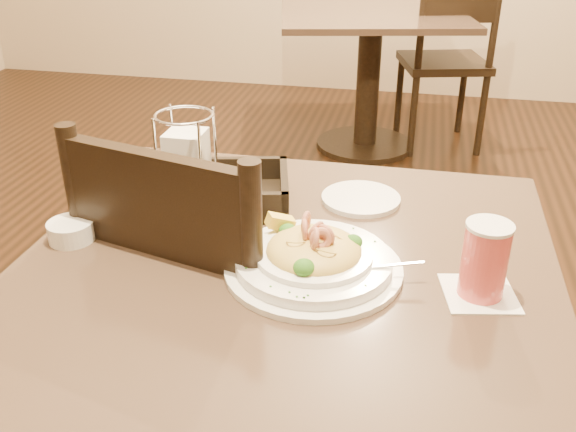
% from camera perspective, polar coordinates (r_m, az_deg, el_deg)
% --- Properties ---
extents(main_table, '(0.90, 0.90, 0.73)m').
position_cam_1_polar(main_table, '(1.22, -0.20, -13.44)').
color(main_table, black).
rests_on(main_table, ground).
extents(background_table, '(1.07, 1.07, 0.73)m').
position_cam_1_polar(background_table, '(3.42, 7.25, 13.89)').
color(background_table, black).
rests_on(background_table, ground).
extents(dining_chair_near, '(0.51, 0.51, 0.93)m').
position_cam_1_polar(dining_chair_near, '(1.34, -6.92, -9.06)').
color(dining_chair_near, black).
rests_on(dining_chair_near, ground).
extents(dining_chair_far, '(0.51, 0.51, 0.93)m').
position_cam_1_polar(dining_chair_far, '(3.50, 13.95, 13.64)').
color(dining_chair_far, black).
rests_on(dining_chair_far, ground).
extents(pasta_bowl, '(0.32, 0.29, 0.09)m').
position_cam_1_polar(pasta_bowl, '(1.05, 2.27, -3.69)').
color(pasta_bowl, white).
rests_on(pasta_bowl, main_table).
extents(drink_glass, '(0.13, 0.13, 0.12)m').
position_cam_1_polar(drink_glass, '(1.01, 17.07, -3.82)').
color(drink_glass, white).
rests_on(drink_glass, main_table).
extents(bread_basket, '(0.26, 0.23, 0.06)m').
position_cam_1_polar(bread_basket, '(1.27, -5.12, 2.00)').
color(bread_basket, black).
rests_on(bread_basket, main_table).
extents(napkin_caddy, '(0.11, 0.11, 0.18)m').
position_cam_1_polar(napkin_caddy, '(1.28, -8.92, 4.63)').
color(napkin_caddy, silver).
rests_on(napkin_caddy, main_table).
extents(side_plate, '(0.16, 0.16, 0.01)m').
position_cam_1_polar(side_plate, '(1.29, 6.49, 1.55)').
color(side_plate, white).
rests_on(side_plate, main_table).
extents(butter_ramekin, '(0.10, 0.10, 0.04)m').
position_cam_1_polar(butter_ramekin, '(1.20, -18.72, -1.27)').
color(butter_ramekin, white).
rests_on(butter_ramekin, main_table).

